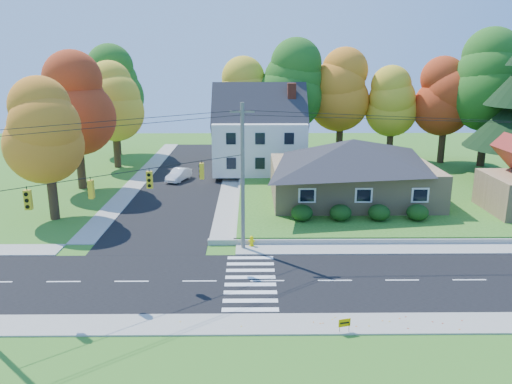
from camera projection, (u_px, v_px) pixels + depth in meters
ground at (267, 281)px, 29.43m from camera, size 120.00×120.00×0.00m
road_main at (267, 281)px, 29.43m from camera, size 90.00×8.00×0.02m
road_cross at (187, 178)px, 54.45m from camera, size 8.00×44.00×0.02m
sidewalk_north at (265, 249)px, 34.25m from camera, size 90.00×2.00×0.08m
sidewalk_south at (271, 324)px, 24.60m from camera, size 90.00×2.00×0.08m
lawn at (391, 187)px, 49.77m from camera, size 30.00×30.00×0.50m
ranch_house at (352, 169)px, 44.11m from camera, size 14.60×10.60×5.40m
colonial_house at (260, 134)px, 55.27m from camera, size 10.40×8.40×9.60m
hedge_row at (360, 213)px, 38.67m from camera, size 10.70×1.70×1.27m
traffic_infrastructure at (265, 191)px, 29.40m from camera, size 38.10×10.66×10.00m
tree_lot_0 at (242, 96)px, 60.08m from camera, size 6.72×6.72×12.51m
tree_lot_1 at (293, 85)px, 58.83m from camera, size 7.84×7.84×14.60m
tree_lot_2 at (342, 90)px, 60.03m from camera, size 7.28×7.28×13.56m
tree_lot_3 at (393, 102)px, 59.46m from camera, size 6.16×6.16×11.47m
tree_lot_4 at (446, 97)px, 58.39m from camera, size 6.72×6.72×12.51m
tree_lot_5 at (490, 81)px, 55.99m from camera, size 8.40×8.40×15.64m
tree_west_0 at (46, 132)px, 38.99m from camera, size 6.16×6.16×11.47m
tree_west_1 at (75, 104)px, 48.29m from camera, size 7.28×7.28×13.56m
tree_west_2 at (113, 102)px, 58.13m from camera, size 6.72×6.72×12.51m
tree_west_3 at (114, 86)px, 65.49m from camera, size 7.84×7.84×14.60m
white_car at (179, 175)px, 53.28m from camera, size 2.54×4.13×1.29m
fire_hydrant at (252, 242)px, 34.69m from camera, size 0.46×0.36×0.80m
yard_sign at (345, 323)px, 23.72m from camera, size 0.60×0.18×0.76m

